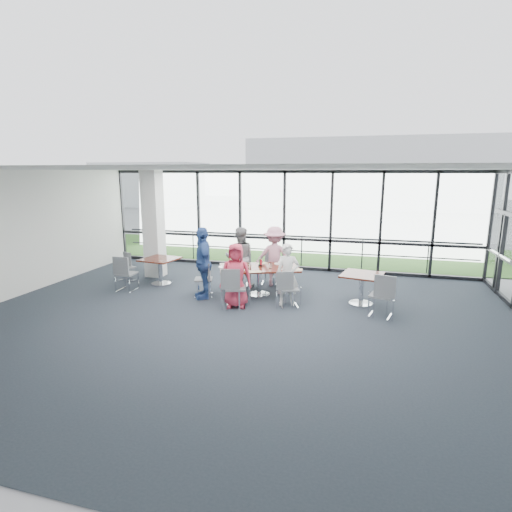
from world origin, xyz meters
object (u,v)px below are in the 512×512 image
(chair_main_fl, at_px, (240,271))
(chair_spare_r, at_px, (381,296))
(side_table_left, at_px, (160,262))
(side_table_right, at_px, (362,278))
(diner_far_right, at_px, (275,256))
(chair_spare_lb, at_px, (127,267))
(diner_end, at_px, (203,263))
(structural_column, at_px, (154,224))
(diner_near_right, at_px, (288,275))
(diner_near_left, at_px, (236,275))
(chair_main_end, at_px, (204,279))
(diner_far_left, at_px, (240,257))
(main_table, at_px, (259,271))
(chair_main_fr, at_px, (270,268))
(chair_main_nl, at_px, (236,288))
(chair_main_nr, at_px, (289,289))
(chair_spare_la, at_px, (126,274))

(chair_main_fl, height_order, chair_spare_r, chair_spare_r)
(side_table_left, relative_size, side_table_right, 0.96)
(diner_far_right, height_order, chair_spare_lb, diner_far_right)
(chair_main_fl, bearing_deg, diner_end, 50.10)
(structural_column, relative_size, diner_near_right, 2.14)
(diner_near_left, distance_m, diner_end, 1.11)
(chair_main_end, bearing_deg, diner_far_left, 131.44)
(main_table, distance_m, chair_main_fl, 1.07)
(diner_far_right, xyz_separation_m, chair_main_fr, (-0.17, 0.13, -0.36))
(side_table_left, bearing_deg, chair_main_fl, 12.63)
(side_table_right, relative_size, chair_spare_lb, 1.37)
(chair_main_end, bearing_deg, side_table_left, -131.72)
(chair_main_nl, bearing_deg, chair_main_nr, 2.47)
(structural_column, xyz_separation_m, diner_far_right, (3.76, -0.08, -0.76))
(diner_near_left, distance_m, chair_spare_lb, 4.06)
(chair_spare_r, bearing_deg, main_table, 178.69)
(structural_column, height_order, chair_main_fr, structural_column)
(main_table, distance_m, chair_main_fr, 1.12)
(chair_main_end, bearing_deg, chair_spare_la, -105.08)
(diner_near_right, xyz_separation_m, diner_far_right, (-0.67, 1.56, 0.09))
(main_table, distance_m, chair_spare_lb, 4.12)
(chair_main_nl, height_order, chair_spare_lb, chair_main_nl)
(side_table_left, xyz_separation_m, chair_spare_la, (-0.56, -0.82, -0.17))
(side_table_right, xyz_separation_m, chair_main_end, (-3.92, -0.43, -0.20))
(chair_spare_r, bearing_deg, diner_end, -169.34)
(diner_end, bearing_deg, diner_far_right, 106.51)
(chair_spare_lb, bearing_deg, structural_column, -101.03)
(diner_far_right, distance_m, chair_spare_lb, 4.36)
(diner_near_left, bearing_deg, side_table_right, 7.49)
(diner_near_right, bearing_deg, chair_main_nr, -69.53)
(chair_main_fr, distance_m, chair_main_end, 2.08)
(structural_column, xyz_separation_m, chair_main_nr, (4.49, -1.73, -1.17))
(side_table_left, bearing_deg, chair_main_fr, 16.10)
(side_table_left, height_order, chair_main_nr, chair_main_nr)
(diner_near_left, bearing_deg, chair_main_nr, 4.30)
(main_table, distance_m, diner_far_left, 0.96)
(chair_main_nr, xyz_separation_m, chair_main_fr, (-0.90, 1.79, 0.04))
(chair_main_nl, bearing_deg, structural_column, 130.13)
(chair_main_fl, bearing_deg, chair_spare_lb, -9.87)
(diner_near_left, xyz_separation_m, diner_near_right, (1.15, 0.44, -0.02))
(side_table_right, bearing_deg, chair_main_nl, -159.59)
(chair_main_fr, distance_m, chair_spare_la, 3.93)
(chair_main_nr, bearing_deg, chair_main_nl, 177.91)
(structural_column, relative_size, diner_far_right, 1.91)
(side_table_left, bearing_deg, diner_near_left, -25.36)
(structural_column, xyz_separation_m, chair_main_nl, (3.30, -2.15, -1.12))
(main_table, relative_size, diner_end, 1.25)
(main_table, distance_m, diner_end, 1.45)
(diner_near_right, height_order, chair_spare_r, diner_near_right)
(chair_main_nl, bearing_deg, chair_main_end, 132.90)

